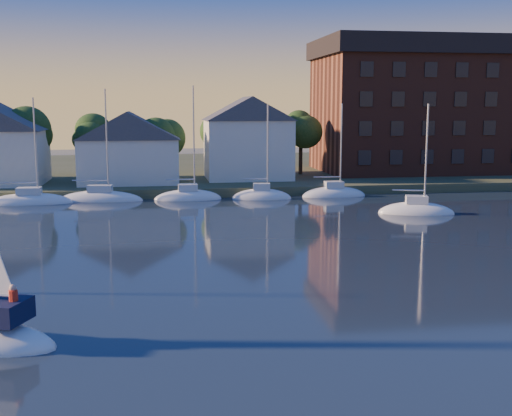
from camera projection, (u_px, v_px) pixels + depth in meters
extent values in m
cube|color=#3A4327|center=(177.00, 174.00, 92.34)|extent=(160.00, 50.00, 2.00)
cube|color=brown|center=(184.00, 196.00, 69.91)|extent=(120.00, 3.00, 1.00)
cube|color=white|center=(129.00, 161.00, 73.31)|extent=(11.00, 8.00, 5.00)
cube|color=white|center=(248.00, 149.00, 77.24)|extent=(10.00, 8.00, 7.00)
cube|color=brown|center=(432.00, 115.00, 86.42)|extent=(30.00, 16.00, 15.00)
cube|color=black|center=(435.00, 49.00, 85.04)|extent=(31.00, 17.00, 2.40)
cylinder|color=#3B2B1B|center=(30.00, 164.00, 77.46)|extent=(0.50, 0.50, 3.50)
sphere|color=#183915|center=(28.00, 127.00, 76.75)|extent=(5.40, 5.40, 5.40)
cylinder|color=#3B2B1B|center=(98.00, 163.00, 78.68)|extent=(0.50, 0.50, 3.50)
sphere|color=#183915|center=(97.00, 127.00, 77.97)|extent=(5.40, 5.40, 5.40)
cylinder|color=#3B2B1B|center=(164.00, 162.00, 79.90)|extent=(0.50, 0.50, 3.50)
sphere|color=#183915|center=(163.00, 126.00, 79.19)|extent=(5.40, 5.40, 5.40)
cylinder|color=#3B2B1B|center=(228.00, 161.00, 81.12)|extent=(0.50, 0.50, 3.50)
sphere|color=#183915|center=(227.00, 126.00, 80.41)|extent=(5.40, 5.40, 5.40)
cylinder|color=#3B2B1B|center=(290.00, 160.00, 82.34)|extent=(0.50, 0.50, 3.50)
sphere|color=#183915|center=(290.00, 126.00, 81.63)|extent=(5.40, 5.40, 5.40)
cylinder|color=#3B2B1B|center=(350.00, 160.00, 83.56)|extent=(0.50, 0.50, 3.50)
sphere|color=#183915|center=(350.00, 125.00, 82.85)|extent=(5.40, 5.40, 5.40)
cylinder|color=#3B2B1B|center=(408.00, 159.00, 84.78)|extent=(0.50, 0.50, 3.50)
sphere|color=#183915|center=(409.00, 125.00, 84.07)|extent=(5.40, 5.40, 5.40)
cylinder|color=#3B2B1B|center=(465.00, 158.00, 85.99)|extent=(0.50, 0.50, 3.50)
sphere|color=#183915|center=(466.00, 125.00, 85.29)|extent=(5.40, 5.40, 5.40)
ellipsoid|color=white|center=(26.00, 203.00, 64.54)|extent=(7.50, 2.40, 2.20)
cube|color=silver|center=(26.00, 191.00, 64.34)|extent=(2.10, 1.32, 0.70)
cylinder|color=#A5A8AD|center=(31.00, 144.00, 63.71)|extent=(0.16, 0.16, 10.00)
cylinder|color=#A5A8AD|center=(17.00, 182.00, 64.07)|extent=(3.15, 0.12, 0.12)
ellipsoid|color=white|center=(108.00, 202.00, 65.76)|extent=(7.50, 2.40, 2.20)
cube|color=silver|center=(107.00, 189.00, 65.56)|extent=(2.10, 1.32, 0.70)
cylinder|color=#A5A8AD|center=(113.00, 143.00, 64.93)|extent=(0.16, 0.16, 10.00)
cylinder|color=#A5A8AD|center=(98.00, 181.00, 65.29)|extent=(3.15, 0.12, 0.12)
ellipsoid|color=white|center=(186.00, 200.00, 66.98)|extent=(7.50, 2.40, 2.20)
cube|color=silver|center=(186.00, 187.00, 66.78)|extent=(2.10, 1.32, 0.70)
cylinder|color=#A5A8AD|center=(192.00, 143.00, 66.15)|extent=(0.16, 0.16, 10.00)
cylinder|color=#A5A8AD|center=(177.00, 180.00, 66.51)|extent=(3.15, 0.12, 0.12)
ellipsoid|color=white|center=(261.00, 198.00, 68.20)|extent=(7.50, 2.40, 2.20)
cube|color=silver|center=(261.00, 186.00, 67.99)|extent=(2.10, 1.32, 0.70)
cylinder|color=#A5A8AD|center=(268.00, 142.00, 67.37)|extent=(0.16, 0.16, 10.00)
cylinder|color=#A5A8AD|center=(254.00, 178.00, 67.73)|extent=(3.15, 0.12, 0.12)
ellipsoid|color=white|center=(334.00, 196.00, 69.42)|extent=(7.50, 2.40, 2.20)
cube|color=silver|center=(334.00, 185.00, 69.21)|extent=(2.10, 1.32, 0.70)
cylinder|color=#A5A8AD|center=(342.00, 141.00, 68.59)|extent=(0.16, 0.16, 10.00)
cylinder|color=#A5A8AD|center=(327.00, 177.00, 68.95)|extent=(3.15, 0.12, 0.12)
cube|color=black|center=(8.00, 311.00, 26.08)|extent=(1.99, 2.22, 0.90)
ellipsoid|color=white|center=(416.00, 214.00, 58.39)|extent=(7.23, 4.13, 2.20)
cube|color=silver|center=(417.00, 200.00, 58.18)|extent=(2.20, 1.76, 0.70)
cylinder|color=#A5A8AD|center=(426.00, 154.00, 57.44)|extent=(0.16, 0.16, 8.96)
cylinder|color=#A5A8AD|center=(409.00, 190.00, 58.14)|extent=(2.80, 0.92, 0.12)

